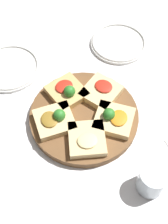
# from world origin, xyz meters

# --- Properties ---
(ground_plane) EXTENTS (3.00, 3.00, 0.00)m
(ground_plane) POSITION_xyz_m (0.00, 0.00, 0.00)
(ground_plane) COLOR white
(serving_board) EXTENTS (0.32, 0.32, 0.03)m
(serving_board) POSITION_xyz_m (0.00, 0.00, 0.01)
(serving_board) COLOR brown
(serving_board) RESTS_ON ground_plane
(focaccia_slice_0) EXTENTS (0.14, 0.14, 0.05)m
(focaccia_slice_0) POSITION_xyz_m (0.05, -0.07, 0.04)
(focaccia_slice_0) COLOR #E5C689
(focaccia_slice_0) RESTS_ON serving_board
(focaccia_slice_1) EXTENTS (0.13, 0.13, 0.03)m
(focaccia_slice_1) POSITION_xyz_m (0.09, 0.03, 0.04)
(focaccia_slice_1) COLOR #E5C689
(focaccia_slice_1) RESTS_ON serving_board
(focaccia_slice_2) EXTENTS (0.10, 0.11, 0.05)m
(focaccia_slice_2) POSITION_xyz_m (-0.00, 0.09, 0.04)
(focaccia_slice_2) COLOR tan
(focaccia_slice_2) RESTS_ON serving_board
(focaccia_slice_3) EXTENTS (0.13, 0.13, 0.05)m
(focaccia_slice_3) POSITION_xyz_m (-0.08, 0.02, 0.04)
(focaccia_slice_3) COLOR #E5C689
(focaccia_slice_3) RESTS_ON serving_board
(focaccia_slice_4) EXTENTS (0.14, 0.14, 0.03)m
(focaccia_slice_4) POSITION_xyz_m (-0.05, -0.08, 0.04)
(focaccia_slice_4) COLOR #E5C689
(focaccia_slice_4) RESTS_ON serving_board
(plate_left) EXTENTS (0.21, 0.21, 0.02)m
(plate_left) POSITION_xyz_m (-0.09, 0.30, 0.01)
(plate_left) COLOR white
(plate_left) RESTS_ON ground_plane
(plate_right) EXTENTS (0.20, 0.20, 0.02)m
(plate_right) POSITION_xyz_m (0.28, 0.18, 0.01)
(plate_right) COLOR white
(plate_right) RESTS_ON ground_plane
(water_glass) EXTENTS (0.07, 0.07, 0.08)m
(water_glass) POSITION_xyz_m (0.02, -0.27, 0.04)
(water_glass) COLOR silver
(water_glass) RESTS_ON ground_plane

